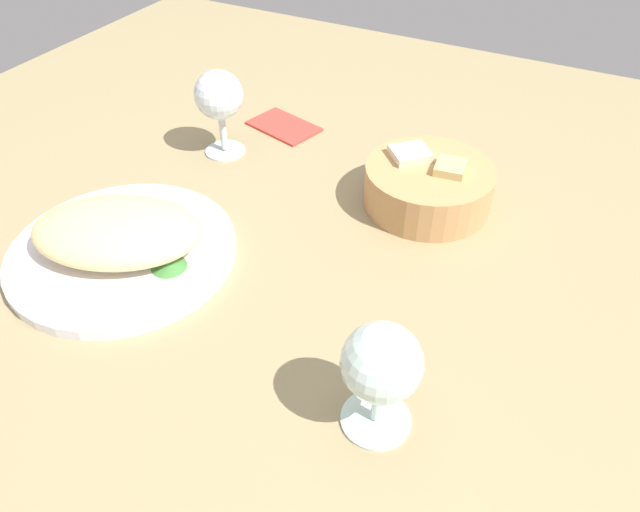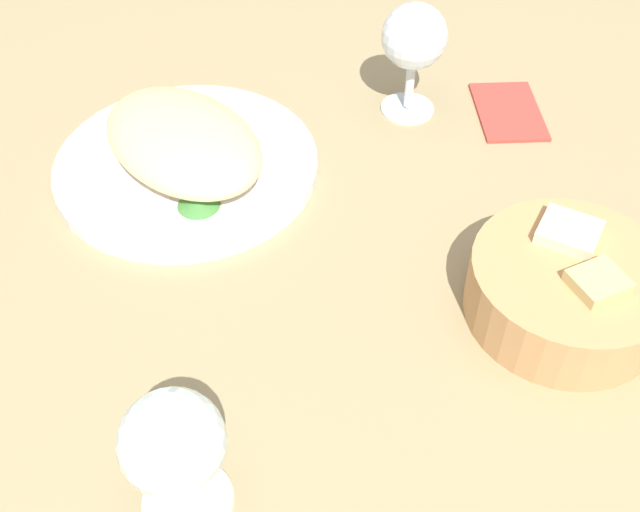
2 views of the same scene
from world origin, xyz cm
name	(u,v)px [view 2 (image 2 of 2)]	position (x,y,z in cm)	size (l,w,h in cm)	color
ground_plane	(342,238)	(0.00, 0.00, -1.00)	(140.00, 140.00, 2.00)	#97865E
plate	(187,165)	(-13.48, -12.39, 0.70)	(27.12, 27.12, 1.40)	white
omelette	(183,140)	(-13.48, -12.39, 3.91)	(20.12, 13.21, 5.02)	#F4D48B
lettuce_garnish	(198,201)	(-6.25, -12.55, 1.92)	(4.19, 4.19, 1.04)	#3E7D39
bread_basket	(568,287)	(15.23, 14.82, 2.98)	(16.85, 16.85, 6.75)	tan
wine_glass_near	(173,447)	(22.76, -19.55, 7.68)	(7.05, 7.05, 11.80)	silver
wine_glass_far	(414,41)	(-16.35, 13.52, 8.69)	(7.05, 7.05, 12.82)	silver
folded_napkin	(509,110)	(-12.21, 24.14, 0.40)	(11.00, 7.00, 0.80)	#CE3C32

